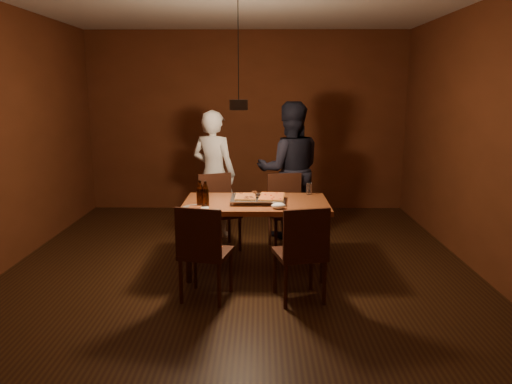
{
  "coord_description": "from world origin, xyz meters",
  "views": [
    {
      "loc": [
        0.22,
        -4.94,
        1.89
      ],
      "look_at": [
        0.17,
        0.14,
        0.85
      ],
      "focal_mm": 35.0,
      "sensor_mm": 36.0,
      "label": 1
    }
  ],
  "objects_px": {
    "diner_white": "(214,174)",
    "chair_near_left": "(203,245)",
    "chair_far_right": "(286,204)",
    "chair_far_left": "(218,204)",
    "diner_dark": "(290,170)",
    "dining_table": "(256,208)",
    "beer_bottle_b": "(205,194)",
    "beer_bottle_a": "(200,194)",
    "plate_slice": "(195,208)",
    "pendant_lamp": "(239,104)",
    "chair_near_right": "(303,246)",
    "pizza_tray": "(257,200)"
  },
  "relations": [
    {
      "from": "beer_bottle_a",
      "to": "pendant_lamp",
      "type": "distance_m",
      "value": 0.96
    },
    {
      "from": "beer_bottle_a",
      "to": "diner_dark",
      "type": "relative_size",
      "value": 0.15
    },
    {
      "from": "chair_far_right",
      "to": "pizza_tray",
      "type": "xyz_separation_m",
      "value": [
        -0.34,
        -0.83,
        0.24
      ]
    },
    {
      "from": "chair_near_left",
      "to": "chair_near_right",
      "type": "xyz_separation_m",
      "value": [
        0.89,
        -0.02,
        0.0
      ]
    },
    {
      "from": "chair_near_left",
      "to": "diner_dark",
      "type": "xyz_separation_m",
      "value": [
        0.89,
        2.09,
        0.34
      ]
    },
    {
      "from": "diner_dark",
      "to": "chair_near_right",
      "type": "bearing_deg",
      "value": 85.95
    },
    {
      "from": "dining_table",
      "to": "beer_bottle_b",
      "type": "height_order",
      "value": "beer_bottle_b"
    },
    {
      "from": "chair_near_left",
      "to": "plate_slice",
      "type": "distance_m",
      "value": 0.54
    },
    {
      "from": "dining_table",
      "to": "chair_far_left",
      "type": "xyz_separation_m",
      "value": [
        -0.47,
        0.79,
        -0.14
      ]
    },
    {
      "from": "chair_near_left",
      "to": "chair_near_right",
      "type": "bearing_deg",
      "value": 12.05
    },
    {
      "from": "chair_far_left",
      "to": "chair_near_right",
      "type": "height_order",
      "value": "same"
    },
    {
      "from": "chair_near_right",
      "to": "beer_bottle_b",
      "type": "distance_m",
      "value": 1.13
    },
    {
      "from": "beer_bottle_a",
      "to": "plate_slice",
      "type": "bearing_deg",
      "value": -116.46
    },
    {
      "from": "chair_near_left",
      "to": "beer_bottle_a",
      "type": "height_order",
      "value": "beer_bottle_a"
    },
    {
      "from": "chair_far_left",
      "to": "diner_dark",
      "type": "distance_m",
      "value": 1.07
    },
    {
      "from": "dining_table",
      "to": "chair_near_right",
      "type": "distance_m",
      "value": 0.95
    },
    {
      "from": "chair_near_left",
      "to": "plate_slice",
      "type": "height_order",
      "value": "chair_near_left"
    },
    {
      "from": "chair_near_left",
      "to": "diner_white",
      "type": "bearing_deg",
      "value": 105.75
    },
    {
      "from": "diner_white",
      "to": "chair_near_left",
      "type": "bearing_deg",
      "value": 116.0
    },
    {
      "from": "chair_far_left",
      "to": "diner_dark",
      "type": "height_order",
      "value": "diner_dark"
    },
    {
      "from": "pendant_lamp",
      "to": "pizza_tray",
      "type": "bearing_deg",
      "value": 33.71
    },
    {
      "from": "chair_far_right",
      "to": "chair_near_left",
      "type": "bearing_deg",
      "value": 53.04
    },
    {
      "from": "chair_near_left",
      "to": "plate_slice",
      "type": "bearing_deg",
      "value": 117.63
    },
    {
      "from": "dining_table",
      "to": "beer_bottle_a",
      "type": "xyz_separation_m",
      "value": [
        -0.55,
        -0.27,
        0.21
      ]
    },
    {
      "from": "chair_near_left",
      "to": "pendant_lamp",
      "type": "relative_size",
      "value": 0.46
    },
    {
      "from": "beer_bottle_b",
      "to": "diner_white",
      "type": "distance_m",
      "value": 1.58
    },
    {
      "from": "pizza_tray",
      "to": "beer_bottle_a",
      "type": "height_order",
      "value": "beer_bottle_a"
    },
    {
      "from": "chair_far_right",
      "to": "diner_dark",
      "type": "distance_m",
      "value": 0.57
    },
    {
      "from": "chair_far_left",
      "to": "diner_dark",
      "type": "xyz_separation_m",
      "value": [
        0.89,
        0.48,
        0.34
      ]
    },
    {
      "from": "chair_near_right",
      "to": "pendant_lamp",
      "type": "distance_m",
      "value": 1.53
    },
    {
      "from": "beer_bottle_b",
      "to": "plate_slice",
      "type": "xyz_separation_m",
      "value": [
        -0.09,
        -0.07,
        -0.12
      ]
    },
    {
      "from": "chair_near_left",
      "to": "diner_dark",
      "type": "relative_size",
      "value": 0.29
    },
    {
      "from": "plate_slice",
      "to": "diner_white",
      "type": "height_order",
      "value": "diner_white"
    },
    {
      "from": "plate_slice",
      "to": "pendant_lamp",
      "type": "height_order",
      "value": "pendant_lamp"
    },
    {
      "from": "diner_white",
      "to": "diner_dark",
      "type": "distance_m",
      "value": 0.99
    },
    {
      "from": "chair_near_left",
      "to": "beer_bottle_b",
      "type": "xyz_separation_m",
      "value": [
        -0.03,
        0.55,
        0.35
      ]
    },
    {
      "from": "plate_slice",
      "to": "diner_white",
      "type": "distance_m",
      "value": 1.65
    },
    {
      "from": "chair_near_left",
      "to": "diner_white",
      "type": "xyz_separation_m",
      "value": [
        -0.09,
        2.12,
        0.29
      ]
    },
    {
      "from": "dining_table",
      "to": "beer_bottle_b",
      "type": "xyz_separation_m",
      "value": [
        -0.5,
        -0.28,
        0.21
      ]
    },
    {
      "from": "diner_white",
      "to": "chair_far_right",
      "type": "bearing_deg",
      "value": 175.61
    },
    {
      "from": "chair_near_left",
      "to": "beer_bottle_b",
      "type": "height_order",
      "value": "beer_bottle_b"
    },
    {
      "from": "chair_far_right",
      "to": "pendant_lamp",
      "type": "distance_m",
      "value": 1.64
    },
    {
      "from": "pizza_tray",
      "to": "pendant_lamp",
      "type": "xyz_separation_m",
      "value": [
        -0.18,
        -0.12,
        0.99
      ]
    },
    {
      "from": "beer_bottle_b",
      "to": "diner_dark",
      "type": "height_order",
      "value": "diner_dark"
    },
    {
      "from": "pizza_tray",
      "to": "pendant_lamp",
      "type": "height_order",
      "value": "pendant_lamp"
    },
    {
      "from": "beer_bottle_b",
      "to": "plate_slice",
      "type": "relative_size",
      "value": 1.0
    },
    {
      "from": "chair_near_left",
      "to": "pizza_tray",
      "type": "height_order",
      "value": "chair_near_left"
    },
    {
      "from": "diner_white",
      "to": "beer_bottle_a",
      "type": "bearing_deg",
      "value": 113.9
    },
    {
      "from": "beer_bottle_a",
      "to": "plate_slice",
      "type": "distance_m",
      "value": 0.15
    },
    {
      "from": "chair_near_left",
      "to": "beer_bottle_a",
      "type": "xyz_separation_m",
      "value": [
        -0.08,
        0.55,
        0.35
      ]
    }
  ]
}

